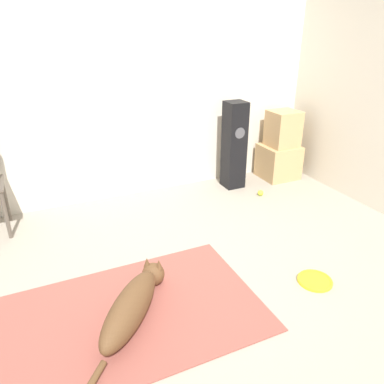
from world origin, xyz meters
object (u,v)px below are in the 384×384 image
at_px(frisbee, 315,280).
at_px(floor_speaker, 234,146).
at_px(tennis_ball_near_speaker, 242,182).
at_px(dog, 133,304).
at_px(cardboard_box_upper, 283,129).
at_px(cardboard_box_lower, 278,161).
at_px(tennis_ball_by_boxes, 261,193).

xyz_separation_m(frisbee, floor_speaker, (0.36, 1.88, 0.50)).
bearing_deg(frisbee, tennis_ball_near_speaker, 75.29).
bearing_deg(floor_speaker, dog, -135.94).
height_order(frisbee, cardboard_box_upper, cardboard_box_upper).
xyz_separation_m(cardboard_box_lower, cardboard_box_upper, (0.01, -0.01, 0.43)).
xyz_separation_m(cardboard_box_upper, tennis_ball_near_speaker, (-0.55, -0.01, -0.60)).
distance_m(cardboard_box_lower, tennis_ball_by_boxes, 0.68).
height_order(frisbee, tennis_ball_near_speaker, tennis_ball_near_speaker).
bearing_deg(frisbee, cardboard_box_lower, 61.46).
relative_size(cardboard_box_lower, cardboard_box_upper, 1.02).
relative_size(cardboard_box_lower, floor_speaker, 0.43).
relative_size(dog, tennis_ball_near_speaker, 13.69).
height_order(frisbee, cardboard_box_lower, cardboard_box_lower).
height_order(cardboard_box_lower, cardboard_box_upper, cardboard_box_upper).
relative_size(dog, floor_speaker, 0.88).
relative_size(cardboard_box_lower, tennis_ball_near_speaker, 6.71).
bearing_deg(tennis_ball_near_speaker, floor_speaker, 172.95).
xyz_separation_m(dog, cardboard_box_lower, (2.41, 1.70, 0.08)).
height_order(tennis_ball_by_boxes, tennis_ball_near_speaker, same).
distance_m(frisbee, tennis_ball_near_speaker, 1.93).
bearing_deg(cardboard_box_upper, frisbee, -118.99).
height_order(dog, cardboard_box_lower, cardboard_box_lower).
distance_m(cardboard_box_lower, cardboard_box_upper, 0.43).
relative_size(frisbee, cardboard_box_lower, 0.60).
distance_m(frisbee, floor_speaker, 1.98).
xyz_separation_m(dog, frisbee, (1.39, -0.20, -0.12)).
bearing_deg(cardboard_box_lower, tennis_ball_by_boxes, -142.80).
height_order(frisbee, tennis_ball_by_boxes, tennis_ball_by_boxes).
height_order(cardboard_box_upper, floor_speaker, floor_speaker).
bearing_deg(floor_speaker, tennis_ball_by_boxes, -68.49).
distance_m(frisbee, tennis_ball_by_boxes, 1.58).
bearing_deg(cardboard_box_upper, cardboard_box_lower, 141.57).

